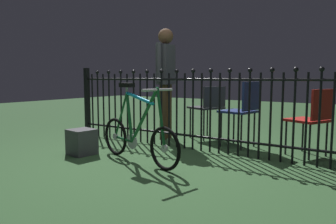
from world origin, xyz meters
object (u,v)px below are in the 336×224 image
(person_visitor, at_px, (166,73))
(chair_red, at_px, (313,116))
(bicycle, at_px, (138,134))
(chair_charcoal, at_px, (209,105))
(chair_navy, at_px, (243,107))
(display_crate, at_px, (82,142))

(person_visitor, bearing_deg, chair_red, 0.96)
(bicycle, xyz_separation_m, person_visitor, (-0.54, 1.34, 0.71))
(chair_charcoal, relative_size, chair_navy, 0.91)
(chair_red, bearing_deg, chair_charcoal, 168.50)
(display_crate, bearing_deg, bicycle, 7.90)
(bicycle, height_order, person_visitor, person_visitor)
(chair_red, distance_m, person_visitor, 2.19)
(chair_red, bearing_deg, display_crate, -148.26)
(person_visitor, relative_size, display_crate, 5.37)
(chair_charcoal, bearing_deg, person_visitor, -148.45)
(chair_charcoal, xyz_separation_m, chair_red, (1.55, -0.32, -0.03))
(chair_charcoal, height_order, person_visitor, person_visitor)
(chair_navy, bearing_deg, person_visitor, -177.47)
(chair_red, xyz_separation_m, person_visitor, (-2.12, -0.04, 0.52))
(chair_navy, xyz_separation_m, person_visitor, (-1.24, -0.05, 0.47))
(person_visitor, bearing_deg, display_crate, -100.68)
(chair_red, height_order, person_visitor, person_visitor)
(chair_navy, relative_size, person_visitor, 0.53)
(bicycle, distance_m, chair_navy, 1.58)
(chair_navy, bearing_deg, bicycle, -116.83)
(chair_red, height_order, display_crate, chair_red)
(chair_charcoal, bearing_deg, display_crate, -115.17)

